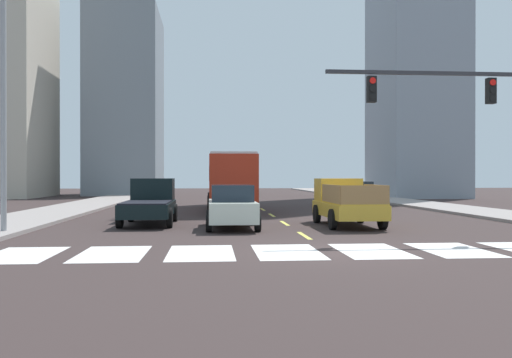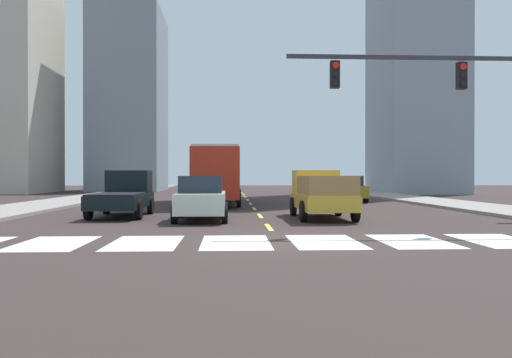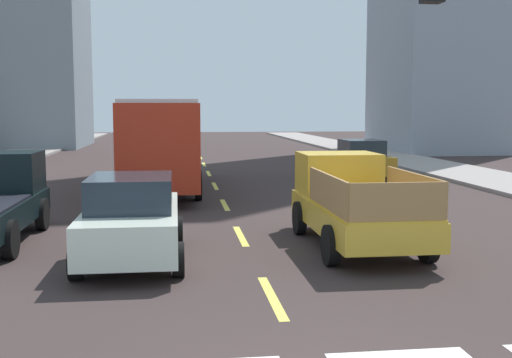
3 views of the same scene
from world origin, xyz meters
name	(u,v)px [view 1 (image 1 of 3)]	position (x,y,z in m)	size (l,w,h in m)	color
ground_plane	(329,251)	(0.00, 0.00, 0.00)	(160.00, 160.00, 0.00)	#352A28
sidewalk_right	(453,208)	(11.75, 18.00, 0.07)	(3.87, 110.00, 0.15)	gray
sidewalk_left	(64,210)	(-11.75, 18.00, 0.07)	(3.87, 110.00, 0.15)	gray
crosswalk_stripe_0	(21,255)	(-8.15, 0.00, 0.00)	(1.76, 3.12, 0.01)	silver
crosswalk_stripe_1	(112,254)	(-5.82, 0.00, 0.00)	(1.76, 3.12, 0.01)	silver
crosswalk_stripe_2	(201,253)	(-3.49, 0.00, 0.00)	(1.76, 3.12, 0.01)	silver
crosswalk_stripe_3	(287,252)	(-1.16, 0.00, 0.00)	(1.76, 3.12, 0.01)	silver
crosswalk_stripe_4	(371,251)	(1.16, 0.00, 0.00)	(1.76, 3.12, 0.01)	silver
crosswalk_stripe_5	(453,250)	(3.49, 0.00, 0.00)	(1.76, 3.12, 0.01)	silver
lane_dash_0	(304,235)	(0.00, 4.00, 0.00)	(0.16, 2.40, 0.01)	#DCD34E
lane_dash_1	(285,223)	(0.00, 9.00, 0.00)	(0.16, 2.40, 0.01)	#DCD34E
lane_dash_2	(272,215)	(0.00, 14.00, 0.00)	(0.16, 2.40, 0.01)	#DCD34E
lane_dash_3	(263,209)	(0.00, 19.00, 0.00)	(0.16, 2.40, 0.01)	#DCD34E
lane_dash_4	(256,205)	(0.00, 24.00, 0.00)	(0.16, 2.40, 0.01)	#DCD34E
lane_dash_5	(251,202)	(0.00, 29.00, 0.00)	(0.16, 2.40, 0.01)	#DCD34E
lane_dash_6	(247,199)	(0.00, 34.00, 0.00)	(0.16, 2.40, 0.01)	#DCD34E
lane_dash_7	(243,197)	(0.00, 39.00, 0.00)	(0.16, 2.40, 0.01)	#DCD34E
pickup_stakebed	(345,203)	(2.41, 7.91, 0.94)	(2.18, 5.20, 1.96)	gold
pickup_dark	(150,202)	(-5.84, 9.32, 0.92)	(2.18, 5.20, 1.96)	black
city_bus	(230,178)	(-2.04, 18.15, 1.95)	(2.72, 10.80, 3.32)	#B12B17
sedan_near_right	(357,194)	(6.43, 20.75, 0.86)	(2.02, 4.40, 1.72)	#9D701B
sedan_far	(232,207)	(-2.39, 6.77, 0.86)	(2.02, 4.40, 1.72)	silver
streetlight_left	(8,93)	(-10.27, 5.04, 4.97)	(2.20, 0.28, 9.00)	gray
block_mid_right	(126,104)	(-12.69, 47.72, 10.16)	(7.59, 10.65, 20.32)	gray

